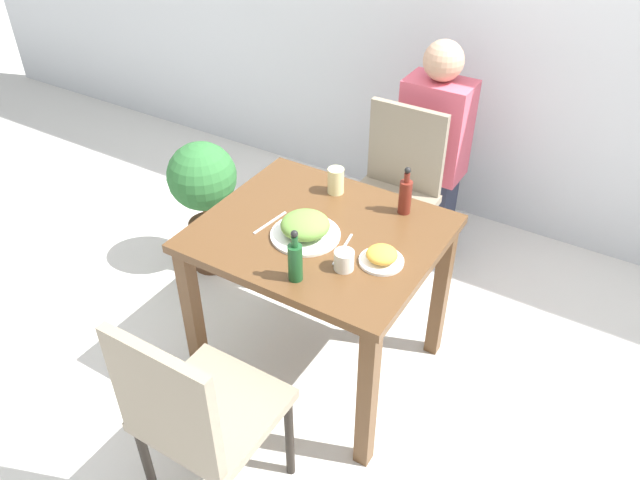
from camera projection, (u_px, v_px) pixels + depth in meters
ground_plane at (320, 362)px, 2.87m from camera, size 16.00×16.00×0.00m
dining_table at (320, 255)px, 2.50m from camera, size 0.92×0.79×0.75m
chair_near at (196, 413)px, 2.01m from camera, size 0.42×0.42×0.91m
chair_far at (394, 188)px, 3.11m from camera, size 0.42×0.42×0.91m
food_plate at (305, 227)px, 2.36m from camera, size 0.27×0.27×0.09m
side_plate at (382, 257)px, 2.24m from camera, size 0.16×0.16×0.06m
drink_cup at (344, 260)px, 2.21m from camera, size 0.07×0.07×0.07m
juice_glass at (336, 181)px, 2.61m from camera, size 0.07×0.07×0.11m
sauce_bottle at (295, 261)px, 2.14m from camera, size 0.05×0.05×0.21m
condiment_bottle at (405, 195)px, 2.47m from camera, size 0.05×0.05×0.21m
fork_utensil at (270, 223)px, 2.46m from camera, size 0.03×0.19×0.00m
spoon_utensil at (343, 249)px, 2.32m from camera, size 0.04×0.20×0.00m
potted_plant_left at (204, 192)px, 3.17m from camera, size 0.35×0.35×0.74m
person_figure at (433, 151)px, 3.28m from camera, size 0.34×0.22×1.17m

